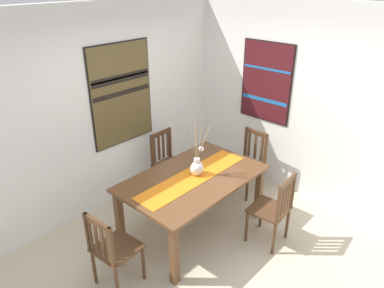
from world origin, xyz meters
TOP-DOWN VIEW (x-y plane):
  - ground_plane at (0.00, 0.00)m, footprint 6.40×6.40m
  - wall_back at (0.00, 1.86)m, footprint 6.40×0.12m
  - wall_side at (1.86, 0.00)m, footprint 0.12×6.40m
  - dining_table at (0.11, 0.51)m, footprint 1.73×1.08m
  - table_runner at (0.11, 0.51)m, footprint 1.59×0.36m
  - centerpiece_vase at (0.18, 0.51)m, footprint 0.20×0.25m
  - chair_0 at (-1.12, 0.50)m, footprint 0.45×0.45m
  - chair_1 at (0.53, 1.39)m, footprint 0.43×0.43m
  - chair_2 at (1.34, 0.52)m, footprint 0.45×0.45m
  - chair_3 at (0.57, -0.36)m, footprint 0.45×0.45m
  - painting_on_back_wall at (0.11, 1.79)m, footprint 0.97×0.05m
  - painting_on_side_wall at (1.79, 0.62)m, footprint 0.05×0.80m

SIDE VIEW (x-z plane):
  - ground_plane at x=0.00m, z-range -0.03..0.00m
  - chair_0 at x=-1.12m, z-range 0.02..0.93m
  - chair_2 at x=1.34m, z-range 0.01..0.95m
  - chair_1 at x=0.53m, z-range 0.02..0.95m
  - chair_3 at x=0.57m, z-range 0.03..0.96m
  - dining_table at x=0.11m, z-range 0.28..1.05m
  - table_runner at x=0.11m, z-range 0.77..0.78m
  - centerpiece_vase at x=0.18m, z-range 0.54..1.25m
  - wall_back at x=0.00m, z-range 0.00..2.70m
  - wall_side at x=1.86m, z-range 0.00..2.70m
  - painting_on_back_wall at x=0.11m, z-range 0.85..2.21m
  - painting_on_side_wall at x=1.79m, z-range 0.99..2.14m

